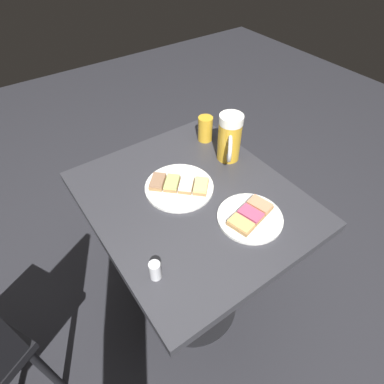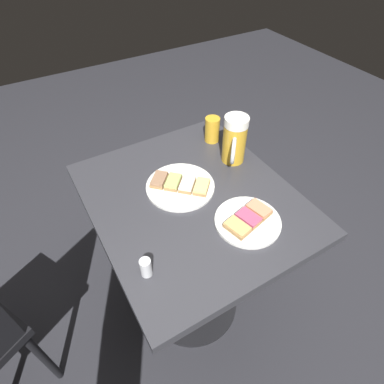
{
  "view_description": "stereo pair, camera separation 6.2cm",
  "coord_description": "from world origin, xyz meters",
  "px_view_note": "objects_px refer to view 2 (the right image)",
  "views": [
    {
      "loc": [
        0.6,
        -0.42,
        1.5
      ],
      "look_at": [
        0.0,
        0.0,
        0.77
      ],
      "focal_mm": 29.47,
      "sensor_mm": 36.0,
      "label": 1
    },
    {
      "loc": [
        0.63,
        -0.37,
        1.5
      ],
      "look_at": [
        0.0,
        0.0,
        0.77
      ],
      "focal_mm": 29.47,
      "sensor_mm": 36.0,
      "label": 2
    }
  ],
  "objects_px": {
    "beer_mug": "(234,140)",
    "beer_glass_small": "(212,130)",
    "plate_far": "(248,220)",
    "salt_shaker": "(146,267)",
    "plate_near": "(180,185)"
  },
  "relations": [
    {
      "from": "plate_far",
      "to": "plate_near",
      "type": "bearing_deg",
      "value": -156.88
    },
    {
      "from": "plate_far",
      "to": "beer_mug",
      "type": "bearing_deg",
      "value": 153.17
    },
    {
      "from": "beer_mug",
      "to": "salt_shaker",
      "type": "bearing_deg",
      "value": -59.95
    },
    {
      "from": "plate_far",
      "to": "beer_mug",
      "type": "distance_m",
      "value": 0.31
    },
    {
      "from": "plate_near",
      "to": "beer_glass_small",
      "type": "relative_size",
      "value": 2.33
    },
    {
      "from": "beer_mug",
      "to": "beer_glass_small",
      "type": "height_order",
      "value": "beer_mug"
    },
    {
      "from": "beer_glass_small",
      "to": "plate_near",
      "type": "bearing_deg",
      "value": -53.81
    },
    {
      "from": "plate_near",
      "to": "plate_far",
      "type": "distance_m",
      "value": 0.26
    },
    {
      "from": "plate_near",
      "to": "plate_far",
      "type": "height_order",
      "value": "same"
    },
    {
      "from": "plate_far",
      "to": "beer_glass_small",
      "type": "distance_m",
      "value": 0.44
    },
    {
      "from": "plate_far",
      "to": "salt_shaker",
      "type": "xyz_separation_m",
      "value": [
        0.01,
        -0.34,
        0.02
      ]
    },
    {
      "from": "beer_glass_small",
      "to": "salt_shaker",
      "type": "relative_size",
      "value": 1.71
    },
    {
      "from": "salt_shaker",
      "to": "plate_far",
      "type": "bearing_deg",
      "value": 90.85
    },
    {
      "from": "plate_near",
      "to": "beer_glass_small",
      "type": "distance_m",
      "value": 0.3
    },
    {
      "from": "plate_far",
      "to": "salt_shaker",
      "type": "distance_m",
      "value": 0.34
    }
  ]
}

